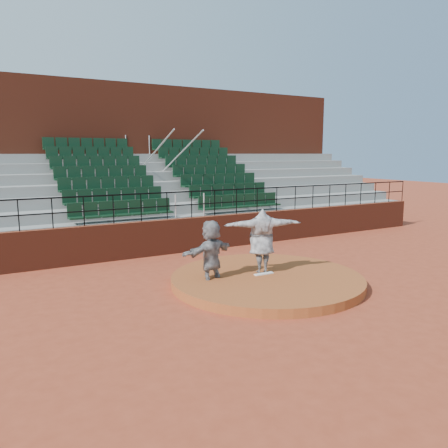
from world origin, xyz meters
The scene contains 9 objects.
ground centered at (0.00, 0.00, 0.00)m, with size 90.00×90.00×0.00m, color #9C3C23.
pitchers_mound centered at (0.00, 0.00, 0.12)m, with size 5.50×5.50×0.25m, color #9D4C23.
pitching_rubber centered at (0.00, 0.15, 0.27)m, with size 0.60×0.15×0.03m, color white.
boundary_wall centered at (0.00, 5.00, 0.65)m, with size 24.00×0.30×1.30m, color maroon.
wall_railing centered at (0.00, 5.00, 2.03)m, with size 24.04×0.05×1.03m.
seating_deck centered at (0.00, 8.64, 1.45)m, with size 24.00×5.97×4.63m.
press_box_facade centered at (0.00, 12.60, 3.55)m, with size 24.00×3.00×7.10m, color maroon.
pitcher centered at (0.05, 0.36, 1.19)m, with size 2.32×0.63×1.89m, color black.
fielder centered at (-1.52, 0.56, 0.95)m, with size 1.77×0.56×1.91m, color black.
Camera 1 is at (-7.08, -9.96, 3.72)m, focal length 35.00 mm.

